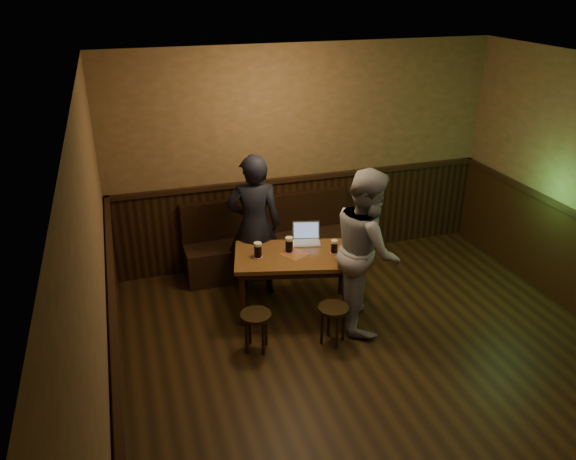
# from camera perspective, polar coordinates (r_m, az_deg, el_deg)

# --- Properties ---
(room) EXTENTS (5.04, 6.04, 2.84)m
(room) POSITION_cam_1_polar(r_m,az_deg,el_deg) (4.96, 12.04, -4.16)
(room) COLOR black
(room) RESTS_ON ground
(bench) EXTENTS (2.20, 0.50, 0.95)m
(bench) POSITION_cam_1_polar(r_m,az_deg,el_deg) (7.26, -1.82, -1.72)
(bench) COLOR black
(bench) RESTS_ON ground
(pub_table) EXTENTS (1.46, 1.05, 0.71)m
(pub_table) POSITION_cam_1_polar(r_m,az_deg,el_deg) (6.26, 0.67, -3.23)
(pub_table) COLOR brown
(pub_table) RESTS_ON ground
(stool_left) EXTENTS (0.41, 0.41, 0.43)m
(stool_left) POSITION_cam_1_polar(r_m,az_deg,el_deg) (5.75, -3.27, -9.20)
(stool_left) COLOR black
(stool_left) RESTS_ON ground
(stool_right) EXTENTS (0.32, 0.32, 0.43)m
(stool_right) POSITION_cam_1_polar(r_m,az_deg,el_deg) (5.86, 4.62, -8.51)
(stool_right) COLOR black
(stool_right) RESTS_ON ground
(pint_left) EXTENTS (0.11, 0.11, 0.18)m
(pint_left) POSITION_cam_1_polar(r_m,az_deg,el_deg) (6.12, -3.08, -2.03)
(pint_left) COLOR maroon
(pint_left) RESTS_ON pub_table
(pint_mid) EXTENTS (0.11, 0.11, 0.18)m
(pint_mid) POSITION_cam_1_polar(r_m,az_deg,el_deg) (6.23, 0.12, -1.49)
(pint_mid) COLOR maroon
(pint_mid) RESTS_ON pub_table
(pint_right) EXTENTS (0.10, 0.10, 0.16)m
(pint_right) POSITION_cam_1_polar(r_m,az_deg,el_deg) (6.23, 4.72, -1.68)
(pint_right) COLOR maroon
(pint_right) RESTS_ON pub_table
(laptop) EXTENTS (0.37, 0.32, 0.22)m
(laptop) POSITION_cam_1_polar(r_m,az_deg,el_deg) (6.48, 1.88, -0.72)
(laptop) COLOR silver
(laptop) RESTS_ON pub_table
(menu) EXTENTS (0.26, 0.26, 0.00)m
(menu) POSITION_cam_1_polar(r_m,az_deg,el_deg) (6.16, 6.23, -2.88)
(menu) COLOR silver
(menu) RESTS_ON pub_table
(person_suit) EXTENTS (0.70, 0.53, 1.73)m
(person_suit) POSITION_cam_1_polar(r_m,az_deg,el_deg) (6.52, -3.46, 0.43)
(person_suit) COLOR black
(person_suit) RESTS_ON ground
(person_grey) EXTENTS (0.87, 1.01, 1.77)m
(person_grey) POSITION_cam_1_polar(r_m,az_deg,el_deg) (5.98, 7.99, -1.95)
(person_grey) COLOR gray
(person_grey) RESTS_ON ground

